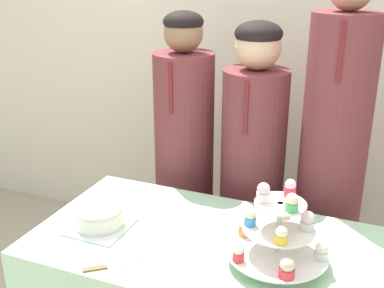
{
  "coord_description": "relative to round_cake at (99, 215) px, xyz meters",
  "views": [
    {
      "loc": [
        0.51,
        -1.04,
        1.65
      ],
      "look_at": [
        -0.07,
        0.37,
        1.07
      ],
      "focal_mm": 45.0,
      "sensor_mm": 36.0,
      "label": 1
    }
  ],
  "objects": [
    {
      "name": "student_1",
      "position": [
        0.4,
        0.64,
        -0.09
      ],
      "size": [
        0.29,
        0.29,
        1.43
      ],
      "color": "brown",
      "rests_on": "ground_plane"
    },
    {
      "name": "cake_knife",
      "position": [
        0.17,
        -0.2,
        -0.05
      ],
      "size": [
        0.22,
        0.18,
        0.01
      ],
      "rotation": [
        0.0,
        0.0,
        0.67
      ],
      "color": "silver",
      "rests_on": "table"
    },
    {
      "name": "wall_back",
      "position": [
        0.4,
        1.28,
        0.57
      ],
      "size": [
        9.0,
        0.06,
        2.7
      ],
      "color": "beige",
      "rests_on": "ground_plane"
    },
    {
      "name": "student_2",
      "position": [
        0.74,
        0.64,
        0.01
      ],
      "size": [
        0.28,
        0.28,
        1.65
      ],
      "color": "brown",
      "rests_on": "ground_plane"
    },
    {
      "name": "student_0",
      "position": [
        0.06,
        0.64,
        -0.08
      ],
      "size": [
        0.28,
        0.29,
        1.46
      ],
      "color": "brown",
      "rests_on": "ground_plane"
    },
    {
      "name": "cupcake_stand",
      "position": [
        0.66,
        0.03,
        0.07
      ],
      "size": [
        0.33,
        0.33,
        0.28
      ],
      "color": "silver",
      "rests_on": "table"
    },
    {
      "name": "round_cake",
      "position": [
        0.0,
        0.0,
        0.0
      ],
      "size": [
        0.21,
        0.21,
        0.1
      ],
      "color": "white",
      "rests_on": "table"
    }
  ]
}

